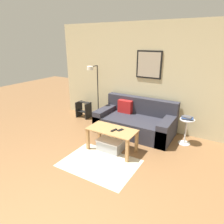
# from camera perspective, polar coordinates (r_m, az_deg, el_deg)

# --- Properties ---
(wall_back) EXTENTS (5.60, 0.09, 2.55)m
(wall_back) POSITION_cam_1_polar(r_m,az_deg,el_deg) (4.92, 12.74, 9.40)
(wall_back) COLOR #C6BC93
(wall_back) RESTS_ON ground_plane
(area_rug) EXTENTS (1.35, 0.99, 0.01)m
(area_rug) POSITION_cam_1_polar(r_m,az_deg,el_deg) (3.79, -3.58, -14.35)
(area_rug) COLOR beige
(area_rug) RESTS_ON ground_plane
(couch) EXTENTS (1.82, 0.94, 0.80)m
(couch) POSITION_cam_1_polar(r_m,az_deg,el_deg) (4.87, 6.66, -2.77)
(couch) COLOR #2D2D38
(couch) RESTS_ON ground_plane
(coffee_table) EXTENTS (0.97, 0.49, 0.47)m
(coffee_table) POSITION_cam_1_polar(r_m,az_deg,el_deg) (3.99, -0.03, -6.23)
(coffee_table) COLOR #AD7F4C
(coffee_table) RESTS_ON ground_plane
(storage_bin) EXTENTS (0.51, 0.44, 0.23)m
(storage_bin) POSITION_cam_1_polar(r_m,az_deg,el_deg) (4.16, -0.14, -9.09)
(storage_bin) COLOR #9EA3A8
(storage_bin) RESTS_ON ground_plane
(floor_lamp) EXTENTS (0.20, 0.49, 1.53)m
(floor_lamp) POSITION_cam_1_polar(r_m,az_deg,el_deg) (5.25, -5.11, 7.47)
(floor_lamp) COLOR black
(floor_lamp) RESTS_ON ground_plane
(side_table) EXTENTS (0.30, 0.30, 0.57)m
(side_table) POSITION_cam_1_polar(r_m,az_deg,el_deg) (4.55, 20.36, -4.67)
(side_table) COLOR white
(side_table) RESTS_ON ground_plane
(book_stack) EXTENTS (0.25, 0.18, 0.07)m
(book_stack) POSITION_cam_1_polar(r_m,az_deg,el_deg) (4.45, 20.71, -1.57)
(book_stack) COLOR #4C4C51
(book_stack) RESTS_ON side_table
(remote_control) EXTENTS (0.07, 0.16, 0.02)m
(remote_control) POSITION_cam_1_polar(r_m,az_deg,el_deg) (3.89, 0.53, -5.21)
(remote_control) COLOR black
(remote_control) RESTS_ON coffee_table
(cell_phone) EXTENTS (0.11, 0.15, 0.01)m
(cell_phone) POSITION_cam_1_polar(r_m,az_deg,el_deg) (3.92, 2.43, -5.14)
(cell_phone) COLOR black
(cell_phone) RESTS_ON coffee_table
(step_stool) EXTENTS (0.37, 0.29, 0.45)m
(step_stool) POSITION_cam_1_polar(r_m,az_deg,el_deg) (5.84, -8.14, 0.77)
(step_stool) COLOR black
(step_stool) RESTS_ON ground_plane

